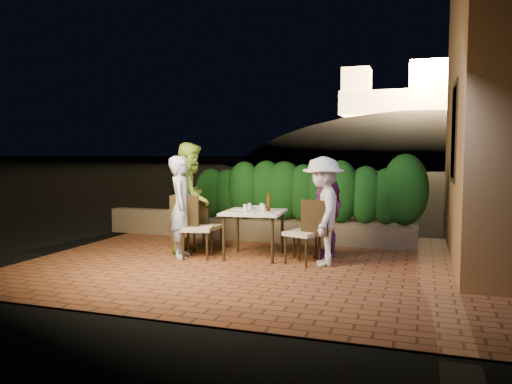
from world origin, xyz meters
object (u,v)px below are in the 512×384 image
at_px(chair_right_front, 303,232).
at_px(chair_right_back, 307,228).
at_px(chair_left_front, 197,227).
at_px(parapet_lamp, 177,207).
at_px(diner_white, 323,211).
at_px(bowl, 256,207).
at_px(diner_purple, 328,208).
at_px(diner_blue, 181,207).
at_px(dining_table, 254,234).
at_px(chair_left_back, 208,225).
at_px(beer_bottle, 269,202).
at_px(diner_green, 191,197).

height_order(chair_right_front, chair_right_back, chair_right_front).
height_order(chair_left_front, parapet_lamp, chair_left_front).
xyz_separation_m(diner_white, parapet_lamp, (-3.37, 1.82, -0.24)).
relative_size(bowl, chair_left_front, 0.19).
distance_m(bowl, diner_purple, 1.19).
bearing_deg(diner_white, diner_purple, 170.81).
relative_size(bowl, diner_purple, 0.12).
distance_m(diner_blue, diner_white, 2.27).
height_order(diner_white, diner_purple, diner_white).
bearing_deg(diner_white, dining_table, -112.59).
xyz_separation_m(chair_left_back, diner_purple, (2.03, 0.15, 0.35)).
height_order(chair_left_front, chair_right_back, chair_left_front).
distance_m(beer_bottle, bowl, 0.43).
relative_size(diner_blue, diner_green, 0.88).
bearing_deg(dining_table, diner_blue, -161.29).
bearing_deg(chair_right_front, dining_table, 5.74).
bearing_deg(chair_right_front, chair_left_front, 24.03).
height_order(dining_table, diner_white, diner_white).
relative_size(chair_right_back, diner_blue, 0.57).
height_order(bowl, chair_left_front, chair_left_front).
relative_size(diner_green, diner_white, 1.14).
bearing_deg(parapet_lamp, beer_bottle, -32.62).
height_order(chair_left_front, diner_white, diner_white).
distance_m(dining_table, chair_right_back, 0.87).
relative_size(chair_right_front, parapet_lamp, 7.03).
relative_size(chair_right_front, diner_purple, 0.62).
bearing_deg(diner_blue, bowl, -75.52).
height_order(diner_green, diner_purple, diner_green).
bearing_deg(diner_purple, parapet_lamp, -97.17).
xyz_separation_m(dining_table, chair_left_front, (-0.84, -0.34, 0.13)).
xyz_separation_m(chair_right_back, diner_blue, (-1.90, -0.70, 0.35)).
bearing_deg(parapet_lamp, bowl, -31.00).
bearing_deg(diner_green, diner_purple, -93.83).
relative_size(dining_table, beer_bottle, 3.05).
bearing_deg(diner_white, chair_left_back, -113.86).
height_order(bowl, diner_white, diner_white).
relative_size(bowl, chair_right_back, 0.20).
bearing_deg(chair_left_front, diner_green, 111.28).
bearing_deg(chair_left_back, bowl, 10.55).
xyz_separation_m(beer_bottle, diner_purple, (0.89, 0.31, -0.10)).
height_order(diner_blue, diner_purple, diner_blue).
bearing_deg(parapet_lamp, chair_right_front, -30.81).
height_order(diner_purple, parapet_lamp, diner_purple).
distance_m(chair_right_back, diner_white, 0.73).
height_order(dining_table, diner_purple, diner_purple).
bearing_deg(chair_right_front, diner_white, -157.88).
bearing_deg(diner_blue, chair_right_front, -104.78).
relative_size(chair_left_front, chair_right_front, 1.02).
height_order(chair_left_front, diner_purple, diner_purple).
bearing_deg(diner_blue, diner_green, -9.57).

